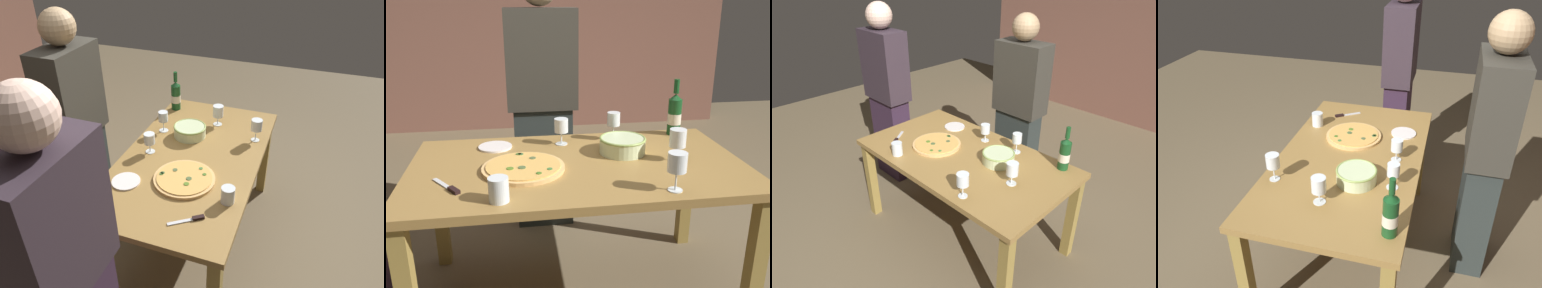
% 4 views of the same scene
% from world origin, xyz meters
% --- Properties ---
extents(dining_table, '(1.60, 0.90, 0.75)m').
position_xyz_m(dining_table, '(0.00, 0.00, 0.66)').
color(dining_table, olive).
rests_on(dining_table, ground).
extents(brick_wall_back, '(4.51, 0.16, 2.53)m').
position_xyz_m(brick_wall_back, '(0.00, 3.20, 1.26)').
color(brick_wall_back, brown).
rests_on(brick_wall_back, ground).
extents(pizza, '(0.38, 0.38, 0.03)m').
position_xyz_m(pizza, '(-0.26, -0.04, 0.76)').
color(pizza, '#E3AF68').
rests_on(pizza, dining_table).
extents(serving_bowl, '(0.24, 0.24, 0.08)m').
position_xyz_m(serving_bowl, '(0.25, 0.11, 0.80)').
color(serving_bowl, beige).
rests_on(serving_bowl, dining_table).
extents(wine_bottle, '(0.08, 0.08, 0.32)m').
position_xyz_m(wine_bottle, '(0.62, 0.37, 0.87)').
color(wine_bottle, '#164920').
rests_on(wine_bottle, dining_table).
extents(wine_glass_near_pizza, '(0.07, 0.07, 0.14)m').
position_xyz_m(wine_glass_near_pizza, '(-0.05, 0.29, 0.85)').
color(wine_glass_near_pizza, white).
rests_on(wine_glass_near_pizza, dining_table).
extents(wine_glass_by_bottle, '(0.07, 0.07, 0.16)m').
position_xyz_m(wine_glass_by_bottle, '(0.25, 0.32, 0.86)').
color(wine_glass_by_bottle, white).
rests_on(wine_glass_by_bottle, dining_table).
extents(wine_glass_far_left, '(0.08, 0.08, 0.16)m').
position_xyz_m(wine_glass_far_left, '(0.48, -0.04, 0.86)').
color(wine_glass_far_left, white).
rests_on(wine_glass_far_left, dining_table).
extents(wine_glass_far_right, '(0.08, 0.08, 0.17)m').
position_xyz_m(wine_glass_far_right, '(0.35, -0.36, 0.87)').
color(wine_glass_far_right, white).
rests_on(wine_glass_far_right, dining_table).
extents(cup_amber, '(0.08, 0.08, 0.10)m').
position_xyz_m(cup_amber, '(-0.36, -0.35, 0.80)').
color(cup_amber, white).
rests_on(cup_amber, dining_table).
extents(side_plate, '(0.18, 0.18, 0.01)m').
position_xyz_m(side_plate, '(-0.40, 0.28, 0.76)').
color(side_plate, white).
rests_on(side_plate, dining_table).
extents(pizza_knife, '(0.14, 0.18, 0.02)m').
position_xyz_m(pizza_knife, '(-0.57, -0.20, 0.76)').
color(pizza_knife, silver).
rests_on(pizza_knife, dining_table).
extents(person_host, '(0.45, 0.24, 1.68)m').
position_xyz_m(person_host, '(-0.11, 0.82, 0.85)').
color(person_host, '#29302F').
rests_on(person_host, ground).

